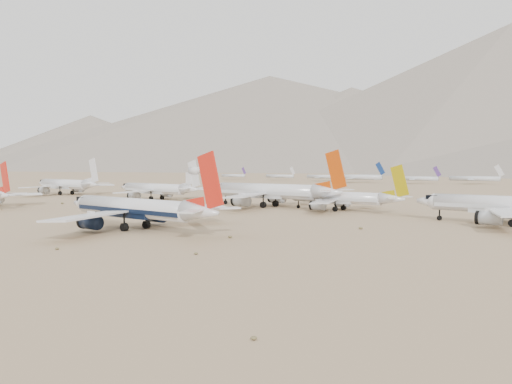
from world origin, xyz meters
TOP-DOWN VIEW (x-y plane):
  - ground at (0.00, 0.00)m, footprint 7000.00×7000.00m
  - main_airliner at (-0.13, -2.47)m, footprint 49.39×48.24m
  - row2_gold_tail at (11.37, 68.65)m, footprint 41.95×41.03m
  - row2_orange_tail at (-14.58, 65.58)m, footprint 55.13×53.93m
  - row2_white_trijet at (-73.74, 64.33)m, footprint 47.67×46.58m
  - row2_white_twin at (-139.29, 60.11)m, footprint 51.16×50.06m
  - desert_scrub at (-1.16, -29.77)m, footprint 261.14×121.67m

SIDE VIEW (x-z plane):
  - ground at x=0.00m, z-range 0.00..0.00m
  - desert_scrub at x=-1.16m, z-range -0.03..0.60m
  - row2_gold_tail at x=11.37m, z-range -3.29..11.64m
  - main_airliner at x=-0.13m, z-range -3.92..13.51m
  - row2_white_trijet at x=-73.74m, z-range -3.56..13.33m
  - row2_white_twin at x=-139.29m, z-range -3.99..14.29m
  - row2_orange_tail at x=-14.58m, z-range -4.31..15.35m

